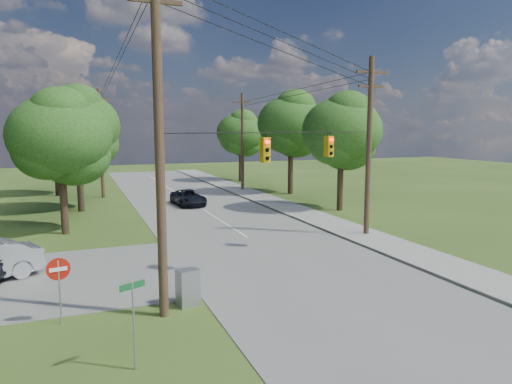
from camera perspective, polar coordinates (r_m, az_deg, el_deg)
name	(u,v)px	position (r m, az deg, el deg)	size (l,w,h in m)	color
ground	(291,301)	(17.44, 4.34, -13.48)	(140.00, 140.00, 0.00)	#324C19
main_road	(283,260)	(22.53, 3.39, -8.47)	(10.00, 100.00, 0.03)	gray
sidewalk_east	(395,246)	(25.96, 17.03, -6.50)	(2.60, 100.00, 0.12)	gray
pole_sw	(159,133)	(15.22, -12.02, 7.28)	(2.00, 0.32, 12.00)	#4E3728
pole_ne	(369,144)	(27.72, 13.94, 5.82)	(2.00, 0.32, 10.50)	#4E3728
pole_north_e	(243,141)	(47.41, -1.70, 6.37)	(2.00, 0.32, 10.00)	#4E3728
pole_north_w	(101,143)	(44.67, -18.82, 5.87)	(2.00, 0.32, 10.00)	#4E3728
power_lines	(230,81)	(27.68, -3.28, 13.67)	(13.93, 29.62, 4.93)	black
traffic_signals	(300,147)	(21.37, 5.51, 5.56)	(4.91, 3.27, 1.05)	gold
tree_w_near	(60,136)	(29.62, -23.30, 6.41)	(6.00, 6.00, 8.40)	#3D2C1E
tree_w_mid	(77,126)	(37.61, -21.46, 7.67)	(6.40, 6.40, 9.22)	#3D2C1E
tree_w_far	(54,130)	(47.65, -23.89, 7.07)	(6.00, 6.00, 8.73)	#3D2C1E
tree_e_near	(342,130)	(36.09, 10.64, 7.57)	(6.20, 6.20, 8.81)	#3D2C1E
tree_e_mid	(291,123)	(45.10, 4.40, 8.54)	(6.60, 6.60, 9.64)	#3D2C1E
tree_e_far	(240,133)	(55.81, -1.96, 7.40)	(5.80, 5.80, 8.32)	#3D2C1E
car_main_north	(188,198)	(38.60, -8.46, -0.69)	(2.12, 4.60, 1.28)	black
control_cabinet	(188,288)	(16.96, -8.53, -11.74)	(0.75, 0.54, 1.35)	#929597
do_not_enter_sign	(59,276)	(16.26, -23.44, -9.60)	(0.74, 0.16, 2.24)	#929597
street_name_sign	(133,314)	(12.72, -15.08, -14.48)	(0.67, 0.32, 2.41)	#929597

